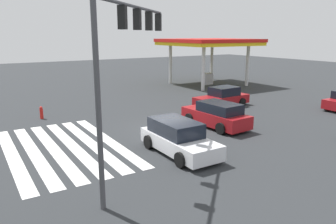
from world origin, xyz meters
TOP-DOWN VIEW (x-y plane):
  - ground_plane at (0.00, 0.00)m, footprint 112.07×112.07m
  - crosswalk_markings at (0.00, -6.30)m, footprint 9.49×5.35m
  - traffic_signal_mast at (4.71, -4.71)m, footprint 5.64×5.64m
  - car_0 at (1.15, 2.82)m, footprint 4.68×2.26m
  - car_2 at (3.73, -1.75)m, footprint 4.61×2.08m
  - car_4 at (-3.22, 7.13)m, footprint 2.26×4.81m
  - gas_station_canopy at (-13.13, 13.61)m, footprint 9.05×9.05m
  - fire_hydrant at (-6.73, -5.98)m, footprint 0.22×0.22m

SIDE VIEW (x-z plane):
  - ground_plane at x=0.00m, z-range 0.00..0.00m
  - crosswalk_markings at x=0.00m, z-range 0.00..0.01m
  - fire_hydrant at x=-6.73m, z-range 0.00..0.86m
  - car_4 at x=-3.22m, z-range -0.07..1.49m
  - car_0 at x=1.15m, z-range -0.03..1.55m
  - car_2 at x=3.73m, z-range -0.03..1.56m
  - gas_station_canopy at x=-13.13m, z-range 2.05..7.20m
  - traffic_signal_mast at x=4.71m, z-range 1.83..8.77m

